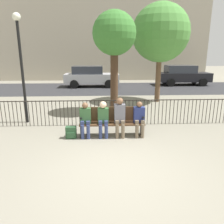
{
  "coord_description": "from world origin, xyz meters",
  "views": [
    {
      "loc": [
        -0.32,
        -4.46,
        2.6
      ],
      "look_at": [
        0.0,
        2.17,
        0.8
      ],
      "focal_mm": 35.0,
      "sensor_mm": 36.0,
      "label": 1
    }
  ],
  "objects_px": {
    "tree_1": "(114,36)",
    "parked_car_1": "(91,76)",
    "seated_person_1": "(103,117)",
    "parked_car_0": "(183,75)",
    "park_bench": "(112,120)",
    "backpack": "(71,132)",
    "seated_person_2": "(120,115)",
    "lamp_post": "(20,53)",
    "seated_person_0": "(85,118)",
    "seated_person_3": "(139,117)",
    "tree_0": "(161,33)"
  },
  "relations": [
    {
      "from": "tree_1",
      "to": "parked_car_1",
      "type": "distance_m",
      "value": 8.24
    },
    {
      "from": "seated_person_1",
      "to": "parked_car_0",
      "type": "xyz_separation_m",
      "value": [
        6.68,
        11.34,
        0.19
      ]
    },
    {
      "from": "park_bench",
      "to": "parked_car_0",
      "type": "distance_m",
      "value": 12.91
    },
    {
      "from": "backpack",
      "to": "parked_car_1",
      "type": "relative_size",
      "value": 0.09
    },
    {
      "from": "seated_person_2",
      "to": "backpack",
      "type": "distance_m",
      "value": 1.62
    },
    {
      "from": "backpack",
      "to": "parked_car_1",
      "type": "height_order",
      "value": "parked_car_1"
    },
    {
      "from": "lamp_post",
      "to": "parked_car_0",
      "type": "relative_size",
      "value": 0.94
    },
    {
      "from": "seated_person_0",
      "to": "parked_car_0",
      "type": "distance_m",
      "value": 13.46
    },
    {
      "from": "seated_person_0",
      "to": "lamp_post",
      "type": "distance_m",
      "value": 3.49
    },
    {
      "from": "parked_car_0",
      "to": "parked_car_1",
      "type": "height_order",
      "value": "same"
    },
    {
      "from": "seated_person_0",
      "to": "lamp_post",
      "type": "relative_size",
      "value": 0.28
    },
    {
      "from": "seated_person_1",
      "to": "backpack",
      "type": "bearing_deg",
      "value": -175.67
    },
    {
      "from": "seated_person_3",
      "to": "parked_car_0",
      "type": "bearing_deg",
      "value": 63.97
    },
    {
      "from": "tree_0",
      "to": "lamp_post",
      "type": "xyz_separation_m",
      "value": [
        -5.95,
        -3.49,
        -0.99
      ]
    },
    {
      "from": "seated_person_2",
      "to": "lamp_post",
      "type": "relative_size",
      "value": 0.32
    },
    {
      "from": "tree_0",
      "to": "lamp_post",
      "type": "distance_m",
      "value": 6.97
    },
    {
      "from": "park_bench",
      "to": "seated_person_2",
      "type": "height_order",
      "value": "seated_person_2"
    },
    {
      "from": "seated_person_2",
      "to": "lamp_post",
      "type": "xyz_separation_m",
      "value": [
        -3.45,
        1.65,
        1.88
      ]
    },
    {
      "from": "seated_person_1",
      "to": "seated_person_3",
      "type": "height_order",
      "value": "seated_person_1"
    },
    {
      "from": "seated_person_0",
      "to": "parked_car_1",
      "type": "height_order",
      "value": "parked_car_1"
    },
    {
      "from": "seated_person_1",
      "to": "parked_car_1",
      "type": "bearing_deg",
      "value": 94.63
    },
    {
      "from": "seated_person_1",
      "to": "lamp_post",
      "type": "xyz_separation_m",
      "value": [
        -2.93,
        1.65,
        1.93
      ]
    },
    {
      "from": "seated_person_2",
      "to": "seated_person_3",
      "type": "height_order",
      "value": "seated_person_2"
    },
    {
      "from": "seated_person_2",
      "to": "tree_0",
      "type": "relative_size",
      "value": 0.25
    },
    {
      "from": "seated_person_0",
      "to": "tree_1",
      "type": "height_order",
      "value": "tree_1"
    },
    {
      "from": "backpack",
      "to": "lamp_post",
      "type": "height_order",
      "value": "lamp_post"
    },
    {
      "from": "seated_person_0",
      "to": "seated_person_2",
      "type": "relative_size",
      "value": 0.89
    },
    {
      "from": "seated_person_2",
      "to": "seated_person_3",
      "type": "xyz_separation_m",
      "value": [
        0.62,
        -0.01,
        -0.08
      ]
    },
    {
      "from": "tree_0",
      "to": "tree_1",
      "type": "relative_size",
      "value": 1.18
    },
    {
      "from": "seated_person_1",
      "to": "seated_person_2",
      "type": "relative_size",
      "value": 0.91
    },
    {
      "from": "seated_person_3",
      "to": "seated_person_1",
      "type": "bearing_deg",
      "value": 179.94
    },
    {
      "from": "backpack",
      "to": "parked_car_0",
      "type": "xyz_separation_m",
      "value": [
        7.7,
        11.42,
        0.66
      ]
    },
    {
      "from": "backpack",
      "to": "lamp_post",
      "type": "xyz_separation_m",
      "value": [
        -1.91,
        1.73,
        2.4
      ]
    },
    {
      "from": "tree_0",
      "to": "parked_car_1",
      "type": "height_order",
      "value": "tree_0"
    },
    {
      "from": "tree_1",
      "to": "tree_0",
      "type": "bearing_deg",
      "value": 40.32
    },
    {
      "from": "seated_person_1",
      "to": "seated_person_2",
      "type": "xyz_separation_m",
      "value": [
        0.52,
        0.01,
        0.05
      ]
    },
    {
      "from": "seated_person_3",
      "to": "lamp_post",
      "type": "relative_size",
      "value": 0.29
    },
    {
      "from": "parked_car_0",
      "to": "tree_0",
      "type": "bearing_deg",
      "value": -120.54
    },
    {
      "from": "seated_person_3",
      "to": "lamp_post",
      "type": "xyz_separation_m",
      "value": [
        -4.07,
        1.65,
        1.95
      ]
    },
    {
      "from": "parked_car_1",
      "to": "lamp_post",
      "type": "bearing_deg",
      "value": -102.73
    },
    {
      "from": "seated_person_1",
      "to": "parked_car_0",
      "type": "distance_m",
      "value": 13.17
    },
    {
      "from": "seated_person_0",
      "to": "parked_car_1",
      "type": "relative_size",
      "value": 0.27
    },
    {
      "from": "seated_person_2",
      "to": "parked_car_0",
      "type": "distance_m",
      "value": 12.9
    },
    {
      "from": "lamp_post",
      "to": "tree_1",
      "type": "bearing_deg",
      "value": 21.57
    },
    {
      "from": "seated_person_1",
      "to": "parked_car_0",
      "type": "height_order",
      "value": "parked_car_0"
    },
    {
      "from": "seated_person_3",
      "to": "parked_car_1",
      "type": "height_order",
      "value": "parked_car_1"
    },
    {
      "from": "seated_person_1",
      "to": "seated_person_2",
      "type": "height_order",
      "value": "seated_person_2"
    },
    {
      "from": "tree_0",
      "to": "tree_1",
      "type": "bearing_deg",
      "value": -139.68
    },
    {
      "from": "seated_person_1",
      "to": "backpack",
      "type": "height_order",
      "value": "seated_person_1"
    },
    {
      "from": "park_bench",
      "to": "seated_person_0",
      "type": "distance_m",
      "value": 0.86
    }
  ]
}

